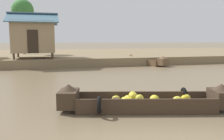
# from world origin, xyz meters

# --- Properties ---
(ground_plane) EXTENTS (300.00, 300.00, 0.00)m
(ground_plane) POSITION_xyz_m (0.00, 10.00, 0.00)
(ground_plane) COLOR #726047
(riverbank_strip) EXTENTS (160.00, 20.00, 0.71)m
(riverbank_strip) POSITION_xyz_m (0.00, 25.89, 0.35)
(riverbank_strip) COLOR #7F6B4C
(riverbank_strip) RESTS_ON ground
(banana_boat) EXTENTS (5.49, 2.25, 0.84)m
(banana_boat) POSITION_xyz_m (1.03, 4.01, 0.29)
(banana_boat) COLOR #3D2D21
(banana_boat) RESTS_ON ground
(fishing_skiff_distant) EXTENTS (2.83, 4.09, 0.88)m
(fishing_skiff_distant) POSITION_xyz_m (6.40, 16.61, 0.33)
(fishing_skiff_distant) COLOR brown
(fishing_skiff_distant) RESTS_ON ground
(stilt_house_mid_left) EXTENTS (3.98, 3.64, 3.72)m
(stilt_house_mid_left) POSITION_xyz_m (-3.02, 17.99, 2.52)
(stilt_house_mid_left) COLOR #4C3826
(stilt_house_mid_left) RESTS_ON riverbank_strip
(palm_tree_near) EXTENTS (2.22, 2.22, 5.66)m
(palm_tree_near) POSITION_xyz_m (-4.32, 23.79, 5.20)
(palm_tree_near) COLOR brown
(palm_tree_near) RESTS_ON riverbank_strip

